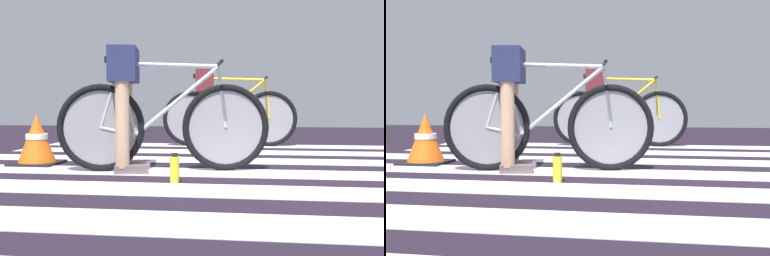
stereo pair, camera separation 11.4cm
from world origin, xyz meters
TOP-DOWN VIEW (x-y plane):
  - ground at (0.00, 0.00)m, footprint 18.00×14.00m
  - crosswalk_markings at (-0.02, -0.07)m, footprint 5.43×5.01m
  - bicycle_1_of_2 at (-0.59, -0.04)m, footprint 1.72×0.54m
  - cyclist_1_of_2 at (-0.90, -0.09)m, footprint 0.37×0.44m
  - bicycle_2_of_2 at (-0.15, 2.16)m, footprint 1.74×0.52m
  - cyclist_2_of_2 at (-0.46, 2.14)m, footprint 0.34×0.42m
  - water_bottle at (-0.41, -0.56)m, footprint 0.07×0.07m
  - traffic_cone at (-1.81, 0.21)m, footprint 0.41×0.41m

SIDE VIEW (x-z plane):
  - ground at x=0.00m, z-range 0.00..0.02m
  - crosswalk_markings at x=-0.02m, z-range 0.02..0.02m
  - water_bottle at x=-0.41m, z-range 0.01..0.22m
  - traffic_cone at x=-1.81m, z-range 0.01..0.47m
  - bicycle_1_of_2 at x=-0.59m, z-range -0.06..0.87m
  - bicycle_2_of_2 at x=-0.15m, z-range -0.06..0.87m
  - cyclist_2_of_2 at x=-0.46m, z-range 0.17..1.15m
  - cyclist_1_of_2 at x=-0.90m, z-range 0.17..1.17m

